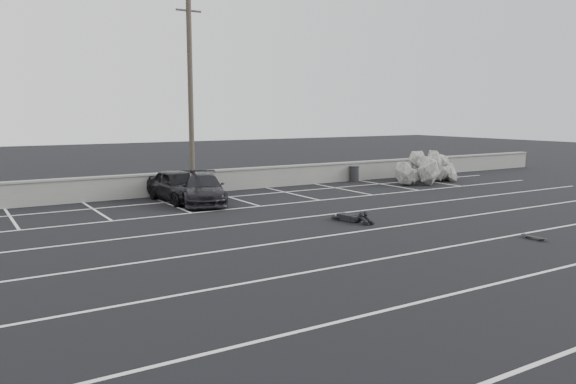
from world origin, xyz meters
TOP-DOWN VIEW (x-y plane):
  - ground at (0.00, 0.00)m, footprint 120.00×120.00m
  - seawall at (0.00, 14.00)m, footprint 50.00×0.45m
  - stall_lines at (-0.08, 4.41)m, footprint 36.00×20.05m
  - car_left at (-1.37, 12.00)m, footprint 1.89×4.15m
  - car_right at (-0.68, 11.01)m, footprint 3.01×4.62m
  - utility_pole at (-0.24, 13.20)m, footprint 1.18×0.24m
  - trash_bin at (9.53, 13.60)m, footprint 0.67×0.67m
  - riprap_pile at (12.75, 11.24)m, footprint 4.90×3.78m
  - person at (2.14, 4.69)m, footprint 1.46×2.42m
  - skateboard at (5.15, -0.69)m, footprint 0.19×0.68m

SIDE VIEW (x-z plane):
  - ground at x=0.00m, z-range 0.00..0.00m
  - stall_lines at x=-0.08m, z-range 0.00..0.01m
  - skateboard at x=5.15m, z-range 0.02..0.10m
  - person at x=2.14m, z-range 0.00..0.44m
  - trash_bin at x=9.53m, z-range 0.01..0.86m
  - riprap_pile at x=12.75m, z-range -0.13..1.05m
  - seawall at x=0.00m, z-range 0.02..1.08m
  - car_right at x=-0.68m, z-range 0.00..1.25m
  - car_left at x=-1.37m, z-range 0.00..1.38m
  - utility_pole at x=-0.24m, z-range 0.06..8.92m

